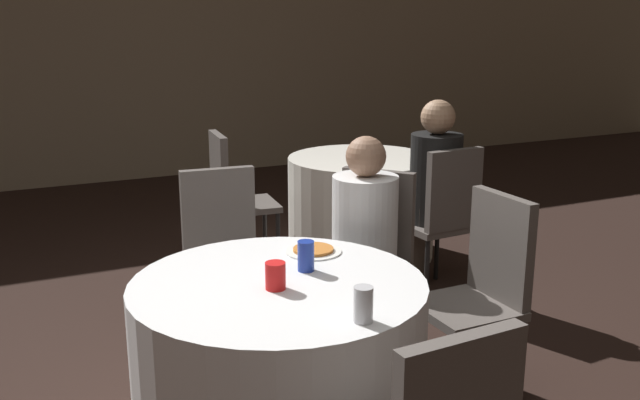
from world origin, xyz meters
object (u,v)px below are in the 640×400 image
(chair_near_northeast, at_px, (371,247))
(pizza_plate_near, at_px, (313,250))
(chair_far_south, at_px, (444,210))
(person_black_shirt, at_px, (427,196))
(soda_can_blue, at_px, (306,256))
(chair_near_east, at_px, (484,280))
(chair_far_west, at_px, (232,190))
(table_far, at_px, (361,206))
(soda_can_silver, at_px, (363,304))
(chair_near_north, at_px, (223,245))
(person_white_shirt, at_px, (359,254))
(table_near, at_px, (280,368))

(chair_near_northeast, relative_size, pizza_plate_near, 3.91)
(chair_far_south, bearing_deg, person_black_shirt, 90.00)
(pizza_plate_near, bearing_deg, person_black_shirt, 38.45)
(chair_far_south, relative_size, pizza_plate_near, 3.91)
(pizza_plate_near, distance_m, soda_can_blue, 0.23)
(chair_near_northeast, bearing_deg, person_black_shirt, -90.33)
(chair_near_east, bearing_deg, chair_far_west, 12.27)
(chair_far_south, bearing_deg, table_far, 90.00)
(soda_can_silver, bearing_deg, chair_near_northeast, 59.61)
(chair_near_east, distance_m, chair_near_north, 1.32)
(chair_near_east, distance_m, person_white_shirt, 0.62)
(soda_can_silver, bearing_deg, table_far, 61.87)
(person_black_shirt, bearing_deg, table_far, 90.00)
(chair_near_east, xyz_separation_m, chair_near_north, (-0.90, 0.97, 0.00))
(chair_far_south, distance_m, soda_can_silver, 2.06)
(soda_can_silver, distance_m, soda_can_blue, 0.52)
(pizza_plate_near, bearing_deg, soda_can_blue, -121.76)
(person_black_shirt, bearing_deg, chair_near_north, -173.69)
(person_black_shirt, bearing_deg, soda_can_silver, -132.90)
(soda_can_silver, bearing_deg, person_white_shirt, 62.64)
(person_white_shirt, bearing_deg, table_far, -68.48)
(person_white_shirt, relative_size, soda_can_blue, 9.39)
(table_far, height_order, person_white_shirt, person_white_shirt)
(chair_near_northeast, distance_m, soda_can_blue, 0.86)
(table_far, distance_m, chair_near_north, 1.70)
(table_near, distance_m, table_far, 2.46)
(chair_near_north, height_order, chair_far_west, same)
(table_far, distance_m, chair_far_south, 0.96)
(chair_near_east, height_order, soda_can_silver, chair_near_east)
(table_far, xyz_separation_m, chair_near_northeast, (-0.68, -1.37, 0.20))
(table_near, height_order, person_black_shirt, person_black_shirt)
(chair_near_north, bearing_deg, person_white_shirt, 144.53)
(soda_can_silver, bearing_deg, pizza_plate_near, 78.55)
(pizza_plate_near, bearing_deg, chair_far_south, 33.06)
(person_white_shirt, height_order, soda_can_silver, person_white_shirt)
(chair_far_south, bearing_deg, pizza_plate_near, -150.82)
(table_near, relative_size, person_white_shirt, 0.99)
(table_near, relative_size, chair_near_northeast, 1.20)
(person_black_shirt, height_order, pizza_plate_near, person_black_shirt)
(chair_near_northeast, distance_m, soda_can_silver, 1.27)
(soda_can_blue, bearing_deg, chair_near_north, 93.88)
(chair_far_west, bearing_deg, chair_near_east, 18.62)
(table_near, height_order, table_far, same)
(chair_near_northeast, distance_m, person_white_shirt, 0.17)
(table_near, height_order, soda_can_blue, soda_can_blue)
(table_far, xyz_separation_m, chair_near_east, (-0.45, -1.99, 0.20))
(person_white_shirt, bearing_deg, pizza_plate_near, 85.80)
(table_near, bearing_deg, chair_near_northeast, 39.84)
(chair_near_north, height_order, chair_far_south, same)
(chair_far_west, xyz_separation_m, pizza_plate_near, (-0.23, -1.83, 0.17))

